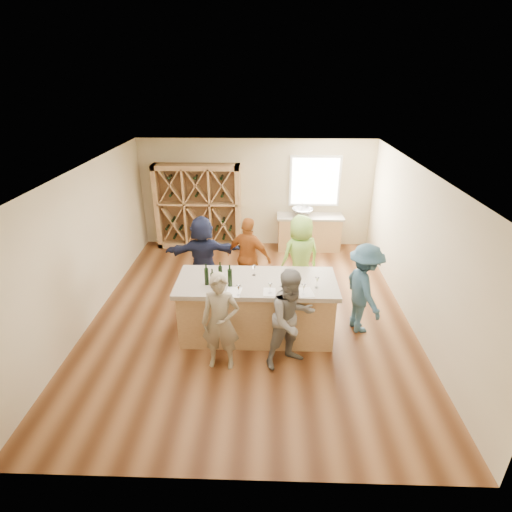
{
  "coord_description": "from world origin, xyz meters",
  "views": [
    {
      "loc": [
        0.31,
        -6.59,
        4.33
      ],
      "look_at": [
        0.1,
        0.2,
        1.15
      ],
      "focal_mm": 28.0,
      "sensor_mm": 36.0,
      "label": 1
    }
  ],
  "objects_px": {
    "wine_bottle_d": "(230,278)",
    "person_far_mid": "(249,257)",
    "wine_bottle_a": "(207,277)",
    "wine_bottle_b": "(213,281)",
    "tasting_counter_base": "(257,310)",
    "wine_bottle_c": "(220,274)",
    "person_near_left": "(221,322)",
    "person_near_right": "(292,319)",
    "person_server": "(364,289)",
    "wine_rack": "(198,207)",
    "sink": "(302,212)",
    "person_far_left": "(203,255)",
    "person_far_right": "(300,257)"
  },
  "relations": [
    {
      "from": "wine_bottle_b",
      "to": "person_far_mid",
      "type": "xyz_separation_m",
      "value": [
        0.51,
        1.69,
        -0.37
      ]
    },
    {
      "from": "person_far_mid",
      "to": "tasting_counter_base",
      "type": "bearing_deg",
      "value": 122.93
    },
    {
      "from": "wine_bottle_b",
      "to": "person_far_right",
      "type": "relative_size",
      "value": 0.15
    },
    {
      "from": "wine_bottle_b",
      "to": "person_near_left",
      "type": "distance_m",
      "value": 0.74
    },
    {
      "from": "wine_bottle_b",
      "to": "person_far_mid",
      "type": "distance_m",
      "value": 1.81
    },
    {
      "from": "person_far_mid",
      "to": "person_far_left",
      "type": "distance_m",
      "value": 0.96
    },
    {
      "from": "wine_rack",
      "to": "person_far_right",
      "type": "height_order",
      "value": "wine_rack"
    },
    {
      "from": "wine_bottle_b",
      "to": "wine_bottle_d",
      "type": "bearing_deg",
      "value": 12.69
    },
    {
      "from": "wine_rack",
      "to": "sink",
      "type": "xyz_separation_m",
      "value": [
        2.7,
        -0.07,
        -0.09
      ]
    },
    {
      "from": "tasting_counter_base",
      "to": "wine_bottle_c",
      "type": "bearing_deg",
      "value": -174.96
    },
    {
      "from": "tasting_counter_base",
      "to": "person_near_left",
      "type": "distance_m",
      "value": 1.06
    },
    {
      "from": "wine_rack",
      "to": "person_near_right",
      "type": "distance_m",
      "value": 5.18
    },
    {
      "from": "tasting_counter_base",
      "to": "person_far_left",
      "type": "xyz_separation_m",
      "value": [
        -1.16,
        1.52,
        0.34
      ]
    },
    {
      "from": "wine_bottle_d",
      "to": "person_far_right",
      "type": "xyz_separation_m",
      "value": [
        1.28,
        1.6,
        -0.35
      ]
    },
    {
      "from": "person_far_right",
      "to": "person_server",
      "type": "bearing_deg",
      "value": 106.27
    },
    {
      "from": "wine_rack",
      "to": "person_near_left",
      "type": "relative_size",
      "value": 1.34
    },
    {
      "from": "person_near_left",
      "to": "person_near_right",
      "type": "relative_size",
      "value": 0.98
    },
    {
      "from": "person_near_left",
      "to": "person_far_left",
      "type": "bearing_deg",
      "value": 108.62
    },
    {
      "from": "tasting_counter_base",
      "to": "wine_bottle_c",
      "type": "distance_m",
      "value": 0.94
    },
    {
      "from": "wine_bottle_b",
      "to": "person_near_right",
      "type": "bearing_deg",
      "value": -21.86
    },
    {
      "from": "wine_rack",
      "to": "person_server",
      "type": "height_order",
      "value": "wine_rack"
    },
    {
      "from": "tasting_counter_base",
      "to": "wine_bottle_d",
      "type": "relative_size",
      "value": 8.53
    },
    {
      "from": "sink",
      "to": "tasting_counter_base",
      "type": "distance_m",
      "value": 4.01
    },
    {
      "from": "person_server",
      "to": "person_far_mid",
      "type": "relative_size",
      "value": 0.99
    },
    {
      "from": "wine_bottle_a",
      "to": "person_far_right",
      "type": "xyz_separation_m",
      "value": [
        1.67,
        1.55,
        -0.35
      ]
    },
    {
      "from": "wine_bottle_a",
      "to": "person_near_right",
      "type": "distance_m",
      "value": 1.57
    },
    {
      "from": "tasting_counter_base",
      "to": "person_near_right",
      "type": "bearing_deg",
      "value": -53.82
    },
    {
      "from": "wine_bottle_a",
      "to": "person_far_left",
      "type": "bearing_deg",
      "value": 101.4
    },
    {
      "from": "person_near_right",
      "to": "person_far_right",
      "type": "relative_size",
      "value": 0.95
    },
    {
      "from": "wine_bottle_d",
      "to": "person_server",
      "type": "relative_size",
      "value": 0.18
    },
    {
      "from": "person_far_right",
      "to": "person_far_left",
      "type": "bearing_deg",
      "value": -28.05
    },
    {
      "from": "sink",
      "to": "person_far_left",
      "type": "bearing_deg",
      "value": -133.78
    },
    {
      "from": "wine_rack",
      "to": "wine_bottle_b",
      "type": "xyz_separation_m",
      "value": [
        0.93,
        -4.17,
        0.11
      ]
    },
    {
      "from": "person_far_mid",
      "to": "person_server",
      "type": "bearing_deg",
      "value": 174.54
    },
    {
      "from": "person_far_left",
      "to": "person_server",
      "type": "bearing_deg",
      "value": 149.37
    },
    {
      "from": "wine_rack",
      "to": "tasting_counter_base",
      "type": "distance_m",
      "value": 4.28
    },
    {
      "from": "wine_bottle_a",
      "to": "wine_bottle_b",
      "type": "height_order",
      "value": "wine_bottle_a"
    },
    {
      "from": "wine_bottle_a",
      "to": "wine_bottle_b",
      "type": "bearing_deg",
      "value": -44.03
    },
    {
      "from": "tasting_counter_base",
      "to": "person_near_left",
      "type": "xyz_separation_m",
      "value": [
        -0.53,
        -0.86,
        0.32
      ]
    },
    {
      "from": "wine_bottle_c",
      "to": "person_near_left",
      "type": "distance_m",
      "value": 0.91
    },
    {
      "from": "wine_bottle_a",
      "to": "wine_bottle_d",
      "type": "distance_m",
      "value": 0.39
    },
    {
      "from": "wine_bottle_b",
      "to": "wine_bottle_c",
      "type": "bearing_deg",
      "value": 63.18
    },
    {
      "from": "person_server",
      "to": "person_far_mid",
      "type": "bearing_deg",
      "value": 46.03
    },
    {
      "from": "wine_bottle_c",
      "to": "wine_bottle_b",
      "type": "bearing_deg",
      "value": -116.82
    },
    {
      "from": "tasting_counter_base",
      "to": "person_near_right",
      "type": "xyz_separation_m",
      "value": [
        0.57,
        -0.77,
        0.34
      ]
    },
    {
      "from": "person_far_right",
      "to": "person_far_left",
      "type": "distance_m",
      "value": 2.01
    },
    {
      "from": "tasting_counter_base",
      "to": "wine_bottle_a",
      "type": "distance_m",
      "value": 1.11
    },
    {
      "from": "wine_bottle_d",
      "to": "person_far_mid",
      "type": "bearing_deg",
      "value": 81.97
    },
    {
      "from": "wine_bottle_a",
      "to": "person_far_left",
      "type": "height_order",
      "value": "person_far_left"
    },
    {
      "from": "wine_rack",
      "to": "person_far_left",
      "type": "xyz_separation_m",
      "value": [
        0.48,
        -2.39,
        -0.26
      ]
    }
  ]
}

